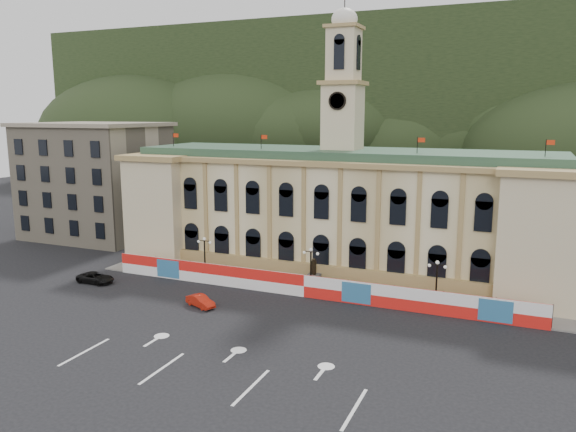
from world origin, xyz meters
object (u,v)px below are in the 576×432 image
at_px(statue, 314,279).
at_px(lamp_center, 311,266).
at_px(red_sedan, 200,301).
at_px(black_suv, 95,278).

bearing_deg(statue, lamp_center, -90.00).
relative_size(lamp_center, red_sedan, 1.31).
xyz_separation_m(statue, black_suv, (-25.02, -8.03, -0.55)).
height_order(statue, red_sedan, statue).
bearing_deg(red_sedan, lamp_center, -21.78).
distance_m(statue, red_sedan, 13.63).
xyz_separation_m(lamp_center, red_sedan, (-8.91, -9.30, -2.46)).
bearing_deg(red_sedan, black_suv, 103.99).
bearing_deg(black_suv, lamp_center, -74.57).
bearing_deg(statue, black_suv, -162.20).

